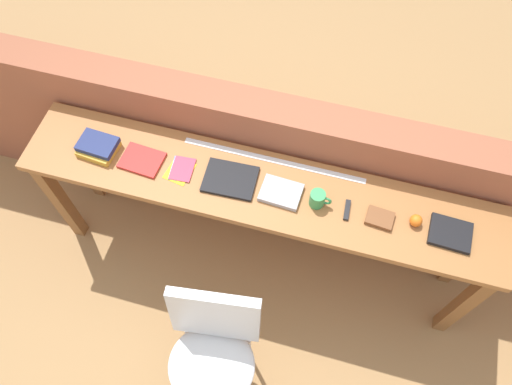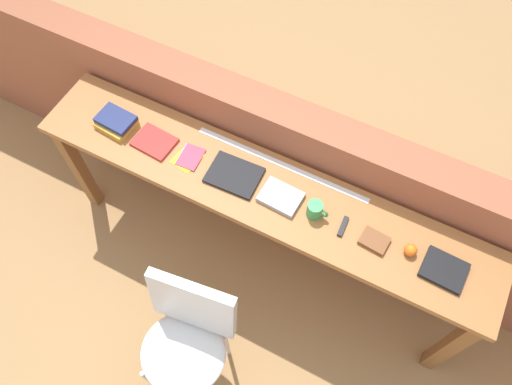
{
  "view_description": "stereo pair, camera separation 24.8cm",
  "coord_description": "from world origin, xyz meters",
  "px_view_note": "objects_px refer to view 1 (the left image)",
  "views": [
    {
      "loc": [
        0.32,
        -0.92,
        3.06
      ],
      "look_at": [
        0.0,
        0.25,
        0.9
      ],
      "focal_mm": 35.0,
      "sensor_mm": 36.0,
      "label": 1
    },
    {
      "loc": [
        0.55,
        -0.83,
        3.06
      ],
      "look_at": [
        0.0,
        0.25,
        0.9
      ],
      "focal_mm": 35.0,
      "sensor_mm": 36.0,
      "label": 2
    }
  ],
  "objects_px": {
    "leather_journal_brown": "(380,218)",
    "book_open_centre": "(230,179)",
    "multitool_folded": "(347,210)",
    "book_repair_rightmost": "(450,233)",
    "magazine_cycling": "(142,160)",
    "pamphlet_pile_colourful": "(181,170)",
    "book_stack_leftmost": "(98,147)",
    "chair_white_moulded": "(213,348)",
    "mug": "(318,199)",
    "sports_ball_small": "(416,221)"
  },
  "relations": [
    {
      "from": "pamphlet_pile_colourful",
      "to": "book_open_centre",
      "type": "height_order",
      "value": "book_open_centre"
    },
    {
      "from": "mug",
      "to": "book_repair_rightmost",
      "type": "relative_size",
      "value": 0.56
    },
    {
      "from": "chair_white_moulded",
      "to": "multitool_folded",
      "type": "distance_m",
      "value": 0.96
    },
    {
      "from": "pamphlet_pile_colourful",
      "to": "mug",
      "type": "distance_m",
      "value": 0.72
    },
    {
      "from": "book_open_centre",
      "to": "magazine_cycling",
      "type": "bearing_deg",
      "value": 178.95
    },
    {
      "from": "pamphlet_pile_colourful",
      "to": "book_open_centre",
      "type": "distance_m",
      "value": 0.26
    },
    {
      "from": "chair_white_moulded",
      "to": "magazine_cycling",
      "type": "xyz_separation_m",
      "value": [
        -0.6,
        0.75,
        0.36
      ]
    },
    {
      "from": "book_repair_rightmost",
      "to": "multitool_folded",
      "type": "bearing_deg",
      "value": -176.95
    },
    {
      "from": "magazine_cycling",
      "to": "leather_journal_brown",
      "type": "height_order",
      "value": "leather_journal_brown"
    },
    {
      "from": "chair_white_moulded",
      "to": "book_repair_rightmost",
      "type": "relative_size",
      "value": 4.52
    },
    {
      "from": "magazine_cycling",
      "to": "mug",
      "type": "relative_size",
      "value": 1.93
    },
    {
      "from": "book_open_centre",
      "to": "sports_ball_small",
      "type": "bearing_deg",
      "value": -2.13
    },
    {
      "from": "chair_white_moulded",
      "to": "pamphlet_pile_colourful",
      "type": "distance_m",
      "value": 0.91
    },
    {
      "from": "chair_white_moulded",
      "to": "mug",
      "type": "relative_size",
      "value": 8.1
    },
    {
      "from": "book_repair_rightmost",
      "to": "pamphlet_pile_colourful",
      "type": "bearing_deg",
      "value": -177.52
    },
    {
      "from": "book_open_centre",
      "to": "leather_journal_brown",
      "type": "bearing_deg",
      "value": -3.83
    },
    {
      "from": "book_stack_leftmost",
      "to": "book_repair_rightmost",
      "type": "bearing_deg",
      "value": -0.07
    },
    {
      "from": "leather_journal_brown",
      "to": "book_stack_leftmost",
      "type": "bearing_deg",
      "value": -175.42
    },
    {
      "from": "sports_ball_small",
      "to": "book_repair_rightmost",
      "type": "height_order",
      "value": "sports_ball_small"
    },
    {
      "from": "chair_white_moulded",
      "to": "book_repair_rightmost",
      "type": "height_order",
      "value": "book_repair_rightmost"
    },
    {
      "from": "leather_journal_brown",
      "to": "book_repair_rightmost",
      "type": "relative_size",
      "value": 0.66
    },
    {
      "from": "book_repair_rightmost",
      "to": "sports_ball_small",
      "type": "bearing_deg",
      "value": 177.75
    },
    {
      "from": "leather_journal_brown",
      "to": "book_repair_rightmost",
      "type": "bearing_deg",
      "value": 6.63
    },
    {
      "from": "chair_white_moulded",
      "to": "magazine_cycling",
      "type": "height_order",
      "value": "magazine_cycling"
    },
    {
      "from": "pamphlet_pile_colourful",
      "to": "book_open_centre",
      "type": "relative_size",
      "value": 0.64
    },
    {
      "from": "chair_white_moulded",
      "to": "book_open_centre",
      "type": "height_order",
      "value": "book_open_centre"
    },
    {
      "from": "chair_white_moulded",
      "to": "sports_ball_small",
      "type": "relative_size",
      "value": 14.63
    },
    {
      "from": "book_stack_leftmost",
      "to": "sports_ball_small",
      "type": "relative_size",
      "value": 3.34
    },
    {
      "from": "pamphlet_pile_colourful",
      "to": "book_repair_rightmost",
      "type": "xyz_separation_m",
      "value": [
        1.36,
        0.0,
        0.01
      ]
    },
    {
      "from": "book_stack_leftmost",
      "to": "sports_ball_small",
      "type": "bearing_deg",
      "value": 0.41
    },
    {
      "from": "book_stack_leftmost",
      "to": "magazine_cycling",
      "type": "xyz_separation_m",
      "value": [
        0.24,
        -0.0,
        -0.02
      ]
    },
    {
      "from": "pamphlet_pile_colourful",
      "to": "multitool_folded",
      "type": "height_order",
      "value": "multitool_folded"
    },
    {
      "from": "magazine_cycling",
      "to": "sports_ball_small",
      "type": "height_order",
      "value": "sports_ball_small"
    },
    {
      "from": "sports_ball_small",
      "to": "book_repair_rightmost",
      "type": "xyz_separation_m",
      "value": [
        0.17,
        -0.01,
        -0.02
      ]
    },
    {
      "from": "mug",
      "to": "book_repair_rightmost",
      "type": "bearing_deg",
      "value": 0.32
    },
    {
      "from": "book_open_centre",
      "to": "book_repair_rightmost",
      "type": "distance_m",
      "value": 1.1
    },
    {
      "from": "multitool_folded",
      "to": "book_repair_rightmost",
      "type": "height_order",
      "value": "book_repair_rightmost"
    },
    {
      "from": "book_stack_leftmost",
      "to": "leather_journal_brown",
      "type": "height_order",
      "value": "book_stack_leftmost"
    },
    {
      "from": "book_stack_leftmost",
      "to": "mug",
      "type": "relative_size",
      "value": 1.85
    },
    {
      "from": "book_stack_leftmost",
      "to": "pamphlet_pile_colourful",
      "type": "distance_m",
      "value": 0.46
    },
    {
      "from": "multitool_folded",
      "to": "book_open_centre",
      "type": "bearing_deg",
      "value": 178.62
    },
    {
      "from": "magazine_cycling",
      "to": "book_open_centre",
      "type": "relative_size",
      "value": 0.8
    },
    {
      "from": "multitool_folded",
      "to": "book_repair_rightmost",
      "type": "distance_m",
      "value": 0.5
    },
    {
      "from": "leather_journal_brown",
      "to": "pamphlet_pile_colourful",
      "type": "bearing_deg",
      "value": -175.49
    },
    {
      "from": "magazine_cycling",
      "to": "book_repair_rightmost",
      "type": "xyz_separation_m",
      "value": [
        1.58,
        0.0,
        0.0
      ]
    },
    {
      "from": "pamphlet_pile_colourful",
      "to": "book_stack_leftmost",
      "type": "bearing_deg",
      "value": 179.7
    },
    {
      "from": "magazine_cycling",
      "to": "pamphlet_pile_colourful",
      "type": "bearing_deg",
      "value": 4.76
    },
    {
      "from": "multitool_folded",
      "to": "magazine_cycling",
      "type": "bearing_deg",
      "value": 179.82
    },
    {
      "from": "leather_journal_brown",
      "to": "book_open_centre",
      "type": "bearing_deg",
      "value": -176.39
    },
    {
      "from": "pamphlet_pile_colourful",
      "to": "magazine_cycling",
      "type": "bearing_deg",
      "value": -179.56
    }
  ]
}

